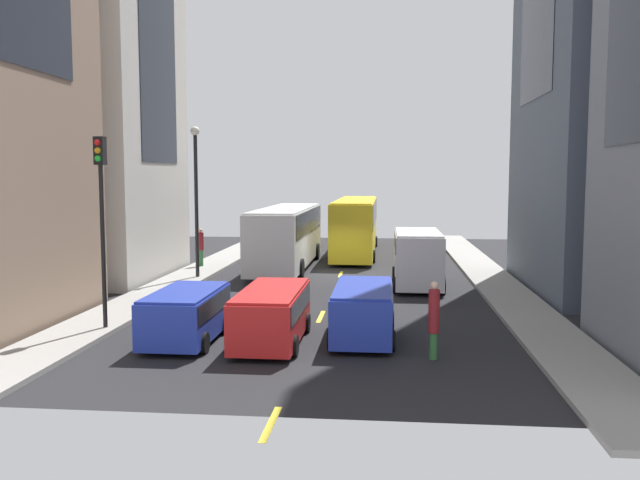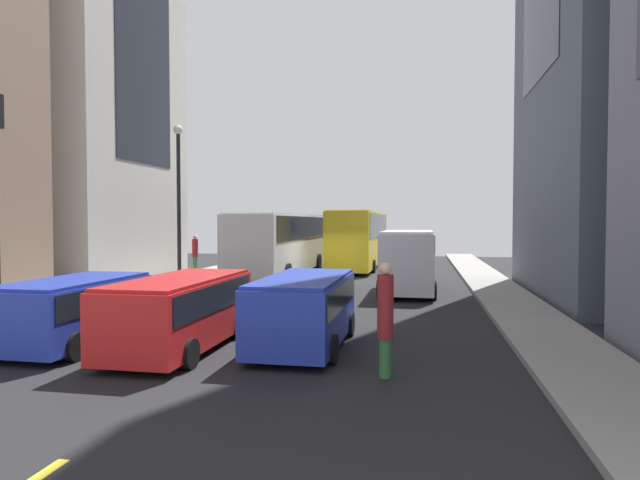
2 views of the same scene
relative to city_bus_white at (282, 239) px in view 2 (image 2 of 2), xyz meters
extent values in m
plane|color=black|center=(3.16, -2.28, -2.01)|extent=(41.20, 41.20, 0.00)
cube|color=gray|center=(-4.35, -2.28, -1.93)|extent=(2.19, 44.00, 0.15)
cube|color=gray|center=(10.66, -2.28, -1.93)|extent=(2.19, 44.00, 0.15)
cube|color=yellow|center=(3.16, -12.78, -2.00)|extent=(0.16, 2.00, 0.01)
cube|color=yellow|center=(3.16, -2.28, -2.00)|extent=(0.16, 2.00, 0.01)
cube|color=yellow|center=(3.16, 8.22, -2.00)|extent=(0.16, 2.00, 0.01)
cube|color=yellow|center=(3.16, 18.72, -2.00)|extent=(0.16, 2.00, 0.01)
cube|color=beige|center=(-8.97, -4.33, 10.76)|extent=(6.66, 9.19, 25.53)
cube|color=#1E232D|center=(-8.97, -4.33, 10.76)|extent=(6.73, 5.05, 14.04)
cube|color=silver|center=(0.00, 0.00, -0.23)|extent=(2.55, 12.30, 3.00)
cube|color=black|center=(0.00, 0.00, 0.62)|extent=(2.60, 11.32, 1.20)
cube|color=beige|center=(0.00, 0.00, 1.31)|extent=(2.45, 11.81, 0.08)
cylinder|color=black|center=(-1.17, 3.81, -1.51)|extent=(0.46, 1.00, 1.00)
cylinder|color=black|center=(1.17, 3.81, -1.51)|extent=(0.46, 1.00, 1.00)
cylinder|color=black|center=(-1.17, -3.81, -1.51)|extent=(0.46, 1.00, 1.00)
cylinder|color=black|center=(1.17, -3.81, -1.51)|extent=(0.46, 1.00, 1.00)
cube|color=yellow|center=(3.53, 7.15, -0.15)|extent=(2.45, 14.52, 3.30)
cube|color=black|center=(3.53, 7.15, 0.71)|extent=(2.50, 13.36, 1.48)
cube|color=gold|center=(3.53, 7.15, 1.54)|extent=(2.35, 13.94, 0.08)
cylinder|color=black|center=(2.40, 11.65, -1.63)|extent=(0.44, 0.76, 0.76)
cylinder|color=black|center=(4.65, 11.65, -1.63)|extent=(0.44, 0.76, 0.76)
cylinder|color=black|center=(2.40, 2.65, -1.63)|extent=(0.44, 0.76, 0.76)
cylinder|color=black|center=(4.65, 2.65, -1.63)|extent=(0.44, 0.76, 0.76)
cube|color=white|center=(6.94, -5.94, -0.66)|extent=(2.05, 5.30, 2.30)
cube|color=black|center=(6.94, -5.94, 0.09)|extent=(2.09, 4.87, 0.69)
cube|color=silver|center=(6.94, -5.94, 0.53)|extent=(1.97, 5.08, 0.08)
cylinder|color=black|center=(5.99, -4.30, -1.65)|extent=(0.37, 0.72, 0.72)
cylinder|color=black|center=(7.88, -4.30, -1.65)|extent=(0.37, 0.72, 0.72)
cylinder|color=black|center=(5.99, -7.58, -1.65)|extent=(0.37, 0.72, 0.72)
cylinder|color=black|center=(7.88, -7.58, -1.65)|extent=(0.37, 0.72, 0.72)
cube|color=#2338AD|center=(-0.60, -16.85, -1.16)|extent=(1.83, 4.02, 1.35)
cube|color=black|center=(-0.60, -16.85, -0.82)|extent=(1.87, 3.70, 0.57)
cube|color=navy|center=(-0.60, -16.85, -0.45)|extent=(1.76, 3.86, 0.08)
cylinder|color=black|center=(-1.44, -15.61, -1.70)|extent=(0.33, 0.62, 0.62)
cylinder|color=black|center=(0.24, -15.61, -1.70)|extent=(0.33, 0.62, 0.62)
cylinder|color=black|center=(-1.44, -18.10, -1.70)|extent=(0.33, 0.62, 0.62)
cylinder|color=black|center=(0.24, -18.10, -1.70)|extent=(0.33, 0.62, 0.62)
cube|color=red|center=(2.04, -16.70, -1.13)|extent=(1.79, 4.77, 1.42)
cube|color=black|center=(2.04, -16.70, -0.76)|extent=(1.83, 4.39, 0.60)
cube|color=#A91A1A|center=(2.04, -16.70, -0.38)|extent=(1.72, 4.58, 0.08)
cylinder|color=black|center=(1.22, -15.22, -1.70)|extent=(0.32, 0.62, 0.62)
cylinder|color=black|center=(2.87, -15.22, -1.70)|extent=(0.32, 0.62, 0.62)
cylinder|color=black|center=(1.22, -18.18, -1.70)|extent=(0.32, 0.62, 0.62)
cylinder|color=black|center=(2.87, -18.18, -1.70)|extent=(0.32, 0.62, 0.62)
cube|color=#2338AD|center=(4.79, -15.90, -1.13)|extent=(1.79, 4.49, 1.42)
cube|color=black|center=(4.79, -15.90, -0.77)|extent=(1.83, 4.14, 0.60)
cube|color=navy|center=(4.79, -15.90, -0.38)|extent=(1.72, 4.31, 0.08)
cylinder|color=black|center=(3.96, -14.51, -1.70)|extent=(0.32, 0.62, 0.62)
cylinder|color=black|center=(5.61, -14.51, -1.70)|extent=(0.32, 0.62, 0.62)
cylinder|color=black|center=(3.96, -17.29, -1.70)|extent=(0.32, 0.62, 0.62)
cylinder|color=black|center=(5.61, -17.29, -1.70)|extent=(0.32, 0.62, 0.62)
cylinder|color=#336B38|center=(6.82, -18.03, -1.63)|extent=(0.23, 0.23, 0.75)
cylinder|color=maroon|center=(6.82, -18.03, -0.66)|extent=(0.31, 0.31, 1.21)
sphere|color=beige|center=(6.82, -18.03, 0.06)|extent=(0.23, 0.23, 0.23)
cylinder|color=#336B38|center=(-4.66, -0.90, -1.42)|extent=(0.24, 0.24, 0.89)
cylinder|color=maroon|center=(-4.66, -0.90, -0.49)|extent=(0.33, 0.33, 0.97)
sphere|color=tan|center=(-4.66, -0.90, 0.10)|extent=(0.21, 0.21, 0.21)
cylinder|color=black|center=(-3.75, -4.71, 1.61)|extent=(0.18, 0.18, 6.93)
sphere|color=silver|center=(-3.75, -4.71, 5.26)|extent=(0.44, 0.44, 0.44)
camera|label=1|loc=(5.47, -36.27, 3.06)|focal=37.15mm
camera|label=2|loc=(7.48, -28.04, 0.94)|focal=29.82mm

